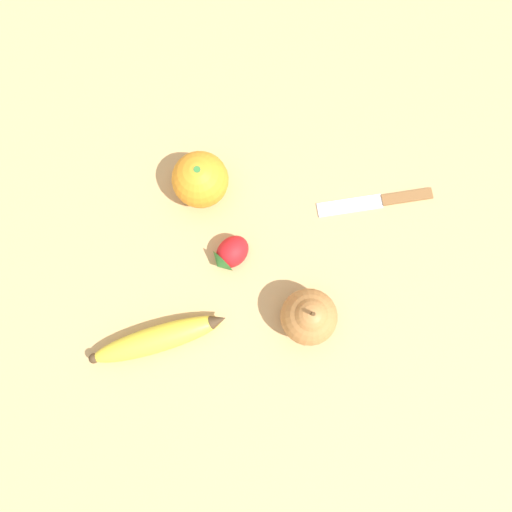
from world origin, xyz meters
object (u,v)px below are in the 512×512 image
object	(u,v)px
banana	(159,339)
orange	(200,180)
strawberry	(230,254)
pear	(309,317)
paring_knife	(379,201)

from	to	relation	value
banana	orange	world-z (taller)	orange
strawberry	pear	bearing A→B (deg)	94.02
pear	paring_knife	distance (m)	0.21
pear	strawberry	distance (m)	0.14
banana	strawberry	world-z (taller)	strawberry
pear	strawberry	size ratio (longest dim) A/B	1.40
banana	strawberry	xyz separation A→B (m)	(0.07, 0.13, 0.00)
pear	paring_knife	xyz separation A→B (m)	(0.08, 0.19, -0.04)
banana	pear	xyz separation A→B (m)	(0.20, 0.06, 0.02)
banana	orange	bearing A→B (deg)	59.38
banana	pear	world-z (taller)	pear
pear	paring_knife	bearing A→B (deg)	67.37
paring_knife	orange	bearing A→B (deg)	76.86
orange	paring_knife	xyz separation A→B (m)	(0.26, 0.03, -0.04)
pear	strawberry	bearing A→B (deg)	150.10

